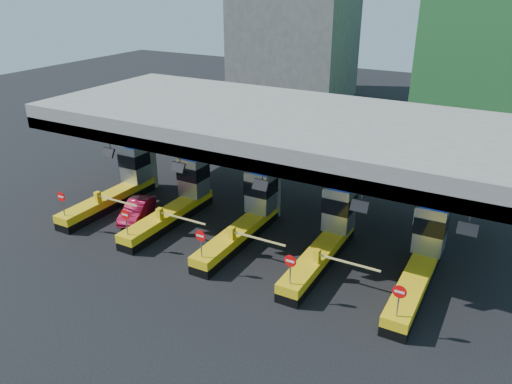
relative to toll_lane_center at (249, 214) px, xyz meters
The scene contains 9 objects.
ground 1.42m from the toll_lane_center, 90.42° to the right, with size 120.00×120.00×0.00m, color black.
toll_canopy 5.40m from the toll_lane_center, 90.02° to the left, with size 28.00×12.09×7.00m.
toll_lane_far_left 10.00m from the toll_lane_center, behind, with size 4.43×8.00×4.16m.
toll_lane_left 5.00m from the toll_lane_center, behind, with size 4.43×8.00×4.16m.
toll_lane_center is the anchor object (origin of this frame).
toll_lane_right 5.00m from the toll_lane_center, ahead, with size 4.43×8.00×4.16m.
toll_lane_far_right 10.00m from the toll_lane_center, ahead, with size 4.43×8.00×4.16m.
bg_building_concrete 39.11m from the toll_lane_center, 111.40° to the left, with size 14.00×10.00×18.00m, color #4C4C49.
red_car 7.53m from the toll_lane_center, 168.10° to the right, with size 1.25×3.60×1.19m, color maroon.
Camera 1 is at (13.15, -22.62, 14.28)m, focal length 35.00 mm.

